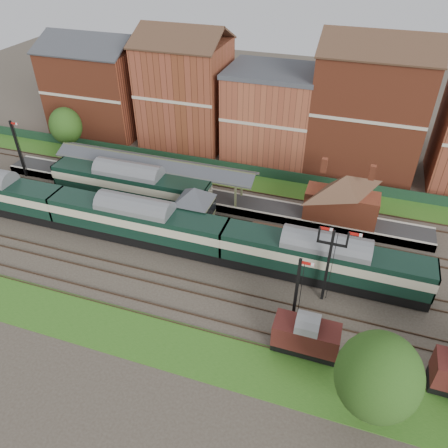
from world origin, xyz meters
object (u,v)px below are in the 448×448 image
(platform_railcar, at_px, (131,185))
(goods_van_a, at_px, (306,336))
(semaphore_bracket, at_px, (329,261))
(signal_box, at_px, (195,210))
(dmu_train, at_px, (137,221))

(platform_railcar, relative_size, goods_van_a, 3.78)
(semaphore_bracket, bearing_deg, signal_box, 159.08)
(signal_box, bearing_deg, platform_railcar, 161.55)
(signal_box, xyz_separation_m, goods_van_a, (14.42, -12.25, -1.34))
(semaphore_bracket, height_order, platform_railcar, semaphore_bracket)
(signal_box, relative_size, semaphore_bracket, 0.73)
(semaphore_bracket, xyz_separation_m, goods_van_a, (-0.61, -6.50, -2.78))
(goods_van_a, bearing_deg, signal_box, 139.66)
(goods_van_a, bearing_deg, semaphore_bracket, 84.60)
(dmu_train, distance_m, platform_railcar, 7.77)
(dmu_train, relative_size, platform_railcar, 2.99)
(dmu_train, height_order, goods_van_a, dmu_train)
(dmu_train, height_order, platform_railcar, platform_railcar)
(semaphore_bracket, bearing_deg, dmu_train, 173.05)
(signal_box, relative_size, goods_van_a, 1.13)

